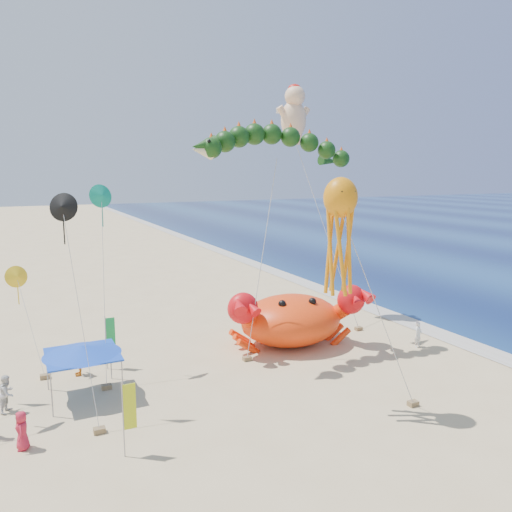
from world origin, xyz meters
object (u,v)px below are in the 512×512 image
at_px(octopus_kite, 340,228).
at_px(canopy_blue, 82,351).
at_px(cherub_kite, 294,113).
at_px(crab_inflatable, 292,318).
at_px(dragon_kite, 275,150).

relative_size(octopus_kite, canopy_blue, 2.89).
xyz_separation_m(cherub_kite, canopy_blue, (-17.25, -8.77, -13.30)).
distance_m(octopus_kite, canopy_blue, 14.18).
xyz_separation_m(crab_inflatable, octopus_kite, (-2.76, -8.97, 7.03)).
distance_m(crab_inflatable, octopus_kite, 11.73).
distance_m(dragon_kite, octopus_kite, 9.15).
distance_m(crab_inflatable, dragon_kite, 10.98).
distance_m(cherub_kite, canopy_blue, 23.48).
xyz_separation_m(crab_inflatable, cherub_kite, (3.82, 6.61, 13.95)).
relative_size(crab_inflatable, dragon_kite, 0.67).
bearing_deg(dragon_kite, octopus_kite, -96.95).
relative_size(crab_inflatable, octopus_kite, 0.84).
height_order(dragon_kite, cherub_kite, cherub_kite).
height_order(dragon_kite, canopy_blue, dragon_kite).
distance_m(crab_inflatable, canopy_blue, 13.62).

